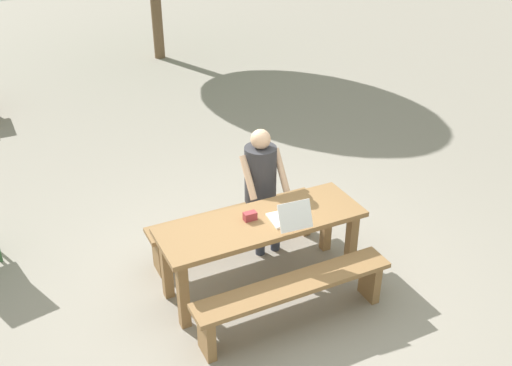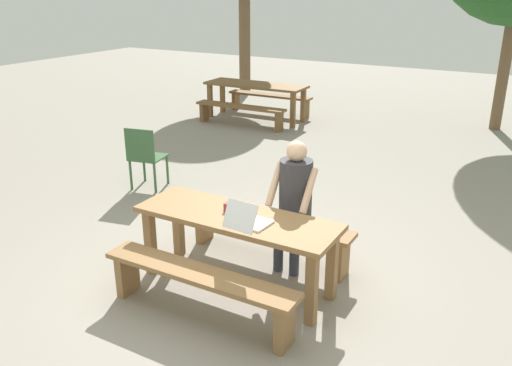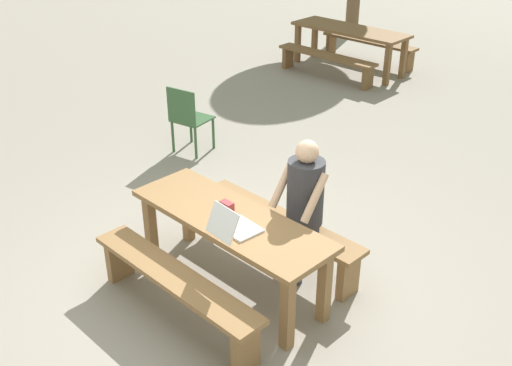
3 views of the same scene
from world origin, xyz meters
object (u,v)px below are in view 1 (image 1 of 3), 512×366
picnic_table_front (262,231)px  person_seated (262,180)px  small_pouch (250,216)px  laptop (290,217)px

picnic_table_front → person_seated: 0.69m
picnic_table_front → small_pouch: bearing=151.5°
laptop → picnic_table_front: bearing=-32.3°
small_pouch → person_seated: person_seated is taller
picnic_table_front → laptop: size_ratio=4.94×
picnic_table_front → small_pouch: small_pouch is taller
laptop → person_seated: 0.76m
small_pouch → person_seated: bearing=54.1°
person_seated → picnic_table_front: bearing=-116.7°
person_seated → laptop: bearing=-96.9°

